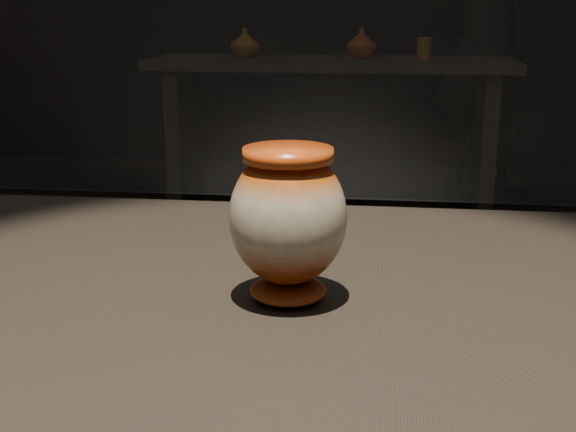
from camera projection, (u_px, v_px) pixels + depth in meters
The scene contains 6 objects.
main_vase at pixel (288, 219), 0.92m from camera, with size 0.17×0.17×0.18m.
back_shelf at pixel (331, 107), 4.47m from camera, with size 2.00×0.60×0.90m.
back_vase_left at pixel (245, 43), 4.40m from camera, with size 0.16×0.16×0.16m, color #A06017.
back_vase_mid at pixel (361, 44), 4.36m from camera, with size 0.16×0.16×0.16m, color maroon.
back_vase_right at pixel (424, 49), 4.28m from camera, with size 0.08×0.08×0.12m, color #A06017.
visitor at pixel (483, 51), 5.07m from camera, with size 0.65×0.43×1.78m, color black.
Camera 1 is at (0.25, -0.93, 1.25)m, focal length 50.00 mm.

